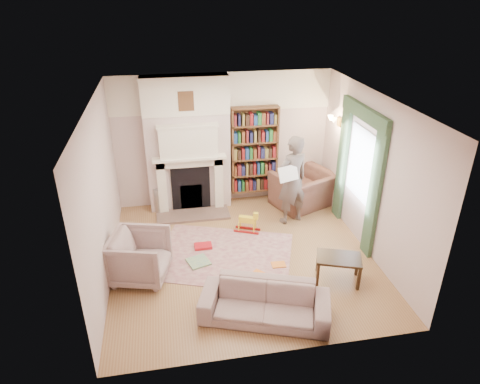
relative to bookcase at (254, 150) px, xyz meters
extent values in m
plane|color=brown|center=(-0.65, -2.12, -1.18)|extent=(4.50, 4.50, 0.00)
plane|color=white|center=(-0.65, -2.12, 1.62)|extent=(4.50, 4.50, 0.00)
plane|color=beige|center=(-0.65, 0.13, 0.22)|extent=(4.50, 0.00, 4.50)
plane|color=beige|center=(-0.65, -4.37, 0.22)|extent=(4.50, 0.00, 4.50)
plane|color=beige|center=(-2.90, -2.12, 0.22)|extent=(0.00, 4.50, 4.50)
plane|color=beige|center=(1.60, -2.12, 0.22)|extent=(0.00, 4.50, 4.50)
cube|color=beige|center=(-1.40, -0.04, 0.22)|extent=(1.70, 0.35, 2.80)
cube|color=silver|center=(-1.40, -0.33, 0.04)|extent=(1.47, 0.24, 0.05)
cube|color=black|center=(-1.40, -0.24, -0.68)|extent=(0.80, 0.06, 0.96)
cube|color=silver|center=(-1.40, -0.31, 0.38)|extent=(1.15, 0.18, 0.62)
cube|color=brown|center=(0.00, 0.00, 0.00)|extent=(1.00, 0.24, 1.85)
cube|color=silver|center=(1.58, -1.72, 0.27)|extent=(0.02, 0.90, 1.30)
cube|color=#304B30|center=(1.55, -2.42, 0.02)|extent=(0.07, 0.32, 2.40)
cube|color=#304B30|center=(1.55, -1.02, 0.02)|extent=(0.07, 0.32, 2.40)
cube|color=#304B30|center=(1.54, -1.72, 1.20)|extent=(0.09, 1.70, 0.24)
cube|color=#C2A993|center=(-0.98, -2.06, -1.17)|extent=(2.81, 2.48, 0.01)
imported|color=#4D3029|center=(0.98, -0.47, -0.79)|extent=(1.49, 1.41, 0.77)
imported|color=#B3A794|center=(-2.39, -2.42, -0.77)|extent=(1.08, 1.06, 0.81)
imported|color=#AC9B8E|center=(-0.62, -3.70, -0.91)|extent=(1.98, 1.29, 0.54)
imported|color=#5A4E48|center=(0.53, -1.07, -0.26)|extent=(0.77, 0.64, 1.82)
cube|color=white|center=(0.38, -1.27, -0.02)|extent=(0.43, 0.26, 0.28)
cylinder|color=#A7AAAF|center=(-2.06, -0.22, -0.90)|extent=(0.28, 0.28, 0.55)
cube|color=#CFD24A|center=(-1.44, -2.20, -1.15)|extent=(0.45, 0.45, 0.03)
cube|color=#B0141C|center=(-1.31, -1.74, -1.14)|extent=(0.32, 0.21, 0.05)
cube|color=red|center=(-0.09, -2.52, -1.16)|extent=(0.25, 0.19, 0.02)
cube|color=red|center=(-0.52, -2.71, -1.16)|extent=(0.30, 0.29, 0.02)
camera|label=1|loc=(-1.82, -8.33, 3.24)|focal=32.00mm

